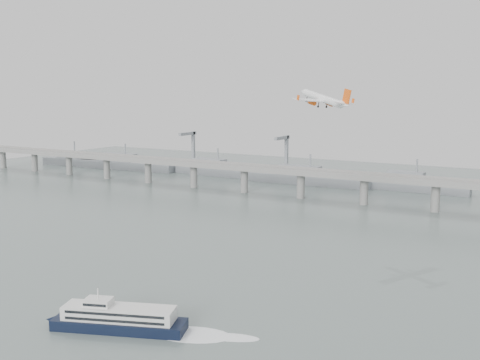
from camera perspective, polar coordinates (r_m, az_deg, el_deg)
The scene contains 5 objects.
ground at distance 252.44m, azimuth -6.37°, elevation -9.78°, with size 900.00×900.00×0.00m, color slate.
bridge at distance 422.17m, azimuth 9.79°, elevation 0.17°, with size 800.00×22.00×23.90m.
distant_fleet at distance 550.73m, azimuth -3.01°, elevation 1.09°, with size 453.00×60.90×40.00m.
ferry at distance 202.04m, azimuth -12.17°, elevation -13.62°, with size 72.75×33.54×14.32m.
airliner at distance 298.67m, azimuth 8.50°, elevation 8.13°, with size 37.15×35.22×11.49m.
Camera 1 is at (143.17, -191.74, 80.40)m, focal length 42.00 mm.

